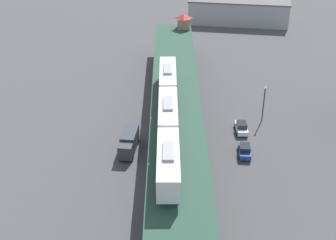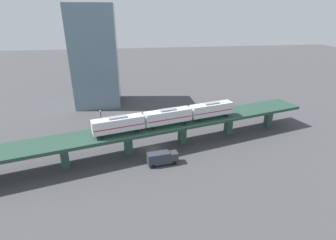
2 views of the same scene
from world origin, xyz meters
name	(u,v)px [view 1 (image 1 of 2)]	position (x,y,z in m)	size (l,w,h in m)	color
ground_plane	(176,152)	(0.00, 0.00, 0.00)	(400.00, 400.00, 0.00)	#424244
elevated_viaduct	(177,122)	(0.04, -0.15, 5.78)	(31.02, 91.20, 6.71)	#244135
subway_train	(168,114)	(-0.43, -3.96, 9.25)	(11.96, 36.73, 4.45)	silver
signal_hut	(184,21)	(-8.35, 42.18, 8.51)	(3.92, 3.92, 3.40)	#8C7251
street_car_white	(241,127)	(9.52, 9.16, 0.94)	(2.88, 4.72, 1.89)	silver
street_car_blue	(245,150)	(10.85, 1.99, 0.94)	(2.55, 4.65, 1.89)	#233D93
delivery_truck	(129,142)	(-7.67, -1.44, 1.76)	(3.19, 7.44, 3.20)	#333338
street_lamp	(264,101)	(12.75, 13.89, 4.11)	(0.44, 0.44, 6.94)	black
warehouse_building	(238,11)	(1.47, 71.13, 3.41)	(29.36, 12.72, 6.80)	#99999E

